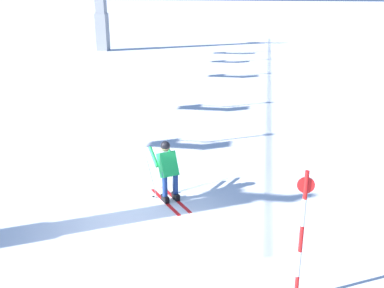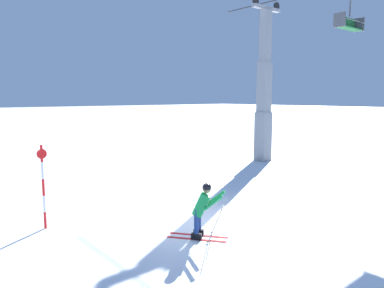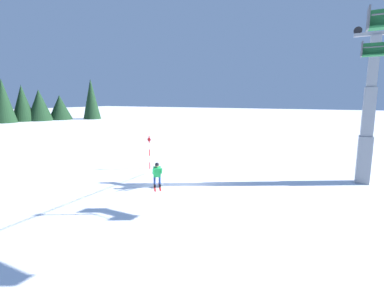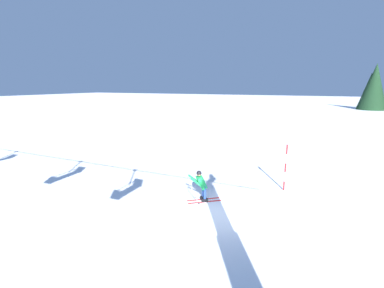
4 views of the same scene
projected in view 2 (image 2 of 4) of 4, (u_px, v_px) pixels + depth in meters
name	position (u px, v px, depth m)	size (l,w,h in m)	color
ground_plane	(195.00, 221.00, 11.03)	(260.00, 260.00, 0.00)	white
skier_carving_main	(203.00, 207.00, 9.57)	(1.56, 1.36, 1.64)	red
lift_tower_near	(264.00, 96.00, 20.93)	(0.75, 2.30, 9.20)	gray
chairlift_seat_nearest	(348.00, 22.00, 16.81)	(0.61, 1.86, 2.21)	black
trail_marker_pole	(43.00, 184.00, 10.23)	(0.07, 0.28, 2.43)	red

